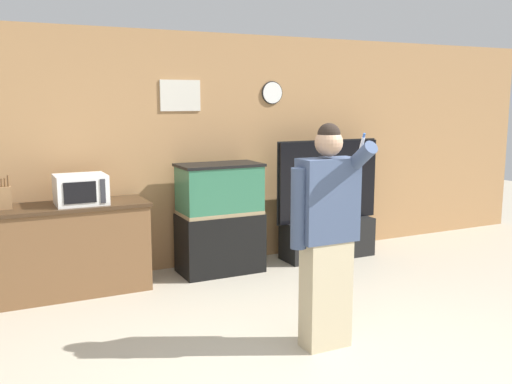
# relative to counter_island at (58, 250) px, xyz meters

# --- Properties ---
(wall_back_paneled) EXTENTS (10.00, 0.08, 2.60)m
(wall_back_paneled) POSITION_rel_counter_island_xyz_m (1.48, 0.40, 0.86)
(wall_back_paneled) COLOR #A87A4C
(wall_back_paneled) RESTS_ON ground_plane
(counter_island) EXTENTS (1.73, 0.59, 0.88)m
(counter_island) POSITION_rel_counter_island_xyz_m (0.00, 0.00, 0.00)
(counter_island) COLOR brown
(counter_island) RESTS_ON ground_plane
(microwave) EXTENTS (0.47, 0.40, 0.29)m
(microwave) POSITION_rel_counter_island_xyz_m (0.24, -0.04, 0.58)
(microwave) COLOR white
(microwave) RESTS_ON counter_island
(knife_block) EXTENTS (0.12, 0.09, 0.31)m
(knife_block) POSITION_rel_counter_island_xyz_m (-0.44, 0.01, 0.55)
(knife_block) COLOR olive
(knife_block) RESTS_ON counter_island
(aquarium_on_stand) EXTENTS (0.89, 0.50, 1.20)m
(aquarium_on_stand) POSITION_rel_counter_island_xyz_m (1.69, 0.01, 0.16)
(aquarium_on_stand) COLOR black
(aquarium_on_stand) RESTS_ON ground_plane
(tv_on_stand) EXTENTS (1.35, 0.40, 1.41)m
(tv_on_stand) POSITION_rel_counter_island_xyz_m (3.07, -0.02, -0.03)
(tv_on_stand) COLOR black
(tv_on_stand) RESTS_ON ground_plane
(person_standing) EXTENTS (0.54, 0.41, 1.71)m
(person_standing) POSITION_rel_counter_island_xyz_m (1.66, -2.12, 0.45)
(person_standing) COLOR #BCAD89
(person_standing) RESTS_ON ground_plane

